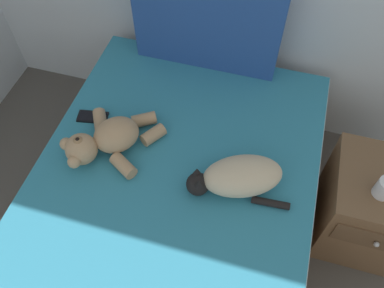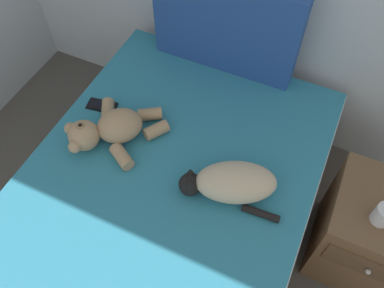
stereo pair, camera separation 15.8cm
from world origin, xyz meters
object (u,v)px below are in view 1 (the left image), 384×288
bed (165,234)px  cat (238,177)px  nightstand (368,208)px  teddy_bear (107,139)px  cell_phone (93,117)px  patterned_cushion (208,22)px

bed → cat: bearing=34.5°
cat → nightstand: size_ratio=0.84×
teddy_bear → cell_phone: bearing=135.5°
cat → nightstand: bearing=18.6°
patterned_cushion → cat: bearing=-65.7°
bed → teddy_bear: 0.53m
bed → cell_phone: cell_phone is taller
cell_phone → nightstand: 1.44m
cell_phone → nightstand: cell_phone is taller
cat → patterned_cushion: bearing=114.3°
cat → bed: bearing=-145.5°
bed → cat: size_ratio=4.54×
bed → nightstand: 1.02m
teddy_bear → nightstand: 1.33m
teddy_bear → cell_phone: size_ratio=2.69×
bed → nightstand: size_ratio=3.81×
cat → teddy_bear: size_ratio=1.04×
teddy_bear → bed: bearing=-34.2°
cell_phone → cat: bearing=-13.3°
cell_phone → patterned_cushion: bearing=51.7°
patterned_cushion → cell_phone: 0.74m
bed → cell_phone: 0.67m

